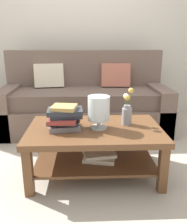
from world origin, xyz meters
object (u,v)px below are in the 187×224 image
Objects in this scene: couch at (84,103)px; book_stack_main at (64,118)px; glass_hurricane_vase at (98,109)px; flower_pitcher at (127,111)px; coffee_table at (94,141)px.

couch reaches higher than book_stack_main.
glass_hurricane_vase is at bearing 0.01° from book_stack_main.
flower_pitcher is (0.26, 0.09, -0.05)m from glass_hurricane_vase.
flower_pitcher is (0.29, 0.08, 0.25)m from coffee_table.
book_stack_main is (-0.18, -1.22, 0.19)m from couch.
couch is 1.22m from flower_pitcher.
couch is at bearing 95.45° from glass_hurricane_vase.
flower_pitcher reaches higher than glass_hurricane_vase.
flower_pitcher reaches higher than book_stack_main.
couch is 1.87× the size of coffee_table.
flower_pitcher is (0.56, 0.09, 0.02)m from book_stack_main.
couch is 1.22m from coffee_table.
book_stack_main reaches higher than coffee_table.
book_stack_main is (-0.27, -0.01, 0.23)m from coffee_table.
couch is at bearing 108.44° from flower_pitcher.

